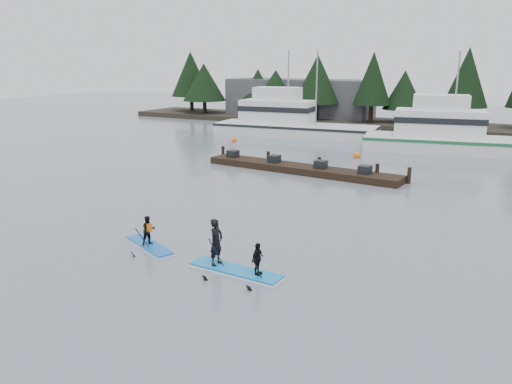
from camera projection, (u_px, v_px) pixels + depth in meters
The scene contains 11 objects.
ground at pixel (183, 255), 19.04m from camera, with size 160.00×160.00×0.00m, color slate.
far_shore at pixel (409, 126), 54.86m from camera, with size 70.00×8.00×0.60m, color #2D281E.
treeline at pixel (409, 128), 54.94m from camera, with size 60.00×4.00×8.00m, color black, non-canonical shape.
waterfront_building at pixel (299, 100), 62.35m from camera, with size 18.00×6.00×5.00m, color #4C4C51.
fishing_boat_large at pixel (290, 129), 49.36m from camera, with size 16.16×5.89×9.13m.
fishing_boat_medium at pixel (455, 144), 40.49m from camera, with size 15.74×6.89×8.96m.
floating_dock at pixel (300, 169), 33.16m from camera, with size 13.71×1.83×0.46m, color black.
buoy_b at pixel (357, 158), 38.26m from camera, with size 0.57×0.57×0.57m, color #FF640C.
buoy_a at pixel (234, 142), 45.72m from camera, with size 0.51×0.51×0.51m, color #FF640C.
paddleboard_solo at pixel (149, 236), 19.78m from camera, with size 2.90×1.81×1.78m.
paddleboard_duo at pixel (232, 256), 17.43m from camera, with size 3.52×1.21×2.32m.
Camera 1 is at (10.81, -14.42, 7.18)m, focal length 35.00 mm.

